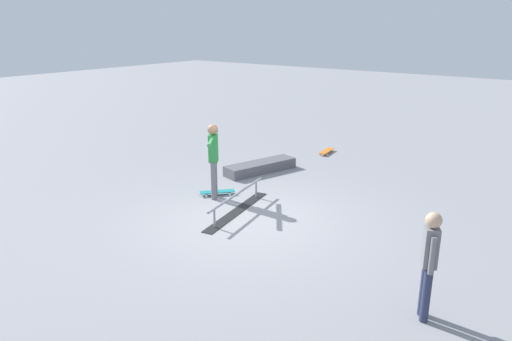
{
  "coord_description": "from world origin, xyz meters",
  "views": [
    {
      "loc": [
        7.0,
        5.48,
        3.82
      ],
      "look_at": [
        -0.21,
        0.09,
        1.0
      ],
      "focal_mm": 33.33,
      "sensor_mm": 36.0,
      "label": 1
    }
  ],
  "objects_px": {
    "skate_ledge": "(260,167)",
    "loose_skateboard_orange": "(327,151)",
    "skateboard_main": "(217,192)",
    "grind_rail": "(237,203)",
    "bystander_grey_shirt": "(429,260)",
    "skater_main": "(213,156)"
  },
  "relations": [
    {
      "from": "skater_main",
      "to": "skateboard_main",
      "type": "relative_size",
      "value": 2.34
    },
    {
      "from": "skate_ledge",
      "to": "loose_skateboard_orange",
      "type": "distance_m",
      "value": 2.77
    },
    {
      "from": "grind_rail",
      "to": "loose_skateboard_orange",
      "type": "distance_m",
      "value": 5.31
    },
    {
      "from": "loose_skateboard_orange",
      "to": "grind_rail",
      "type": "bearing_deg",
      "value": -0.27
    },
    {
      "from": "skater_main",
      "to": "bystander_grey_shirt",
      "type": "height_order",
      "value": "skater_main"
    },
    {
      "from": "grind_rail",
      "to": "skate_ledge",
      "type": "distance_m",
      "value": 2.84
    },
    {
      "from": "grind_rail",
      "to": "loose_skateboard_orange",
      "type": "height_order",
      "value": "grind_rail"
    },
    {
      "from": "skate_ledge",
      "to": "skateboard_main",
      "type": "bearing_deg",
      "value": 7.27
    },
    {
      "from": "skateboard_main",
      "to": "loose_skateboard_orange",
      "type": "bearing_deg",
      "value": -141.17
    },
    {
      "from": "skateboard_main",
      "to": "skate_ledge",
      "type": "bearing_deg",
      "value": -130.83
    },
    {
      "from": "skate_ledge",
      "to": "grind_rail",
      "type": "bearing_deg",
      "value": 26.27
    },
    {
      "from": "skater_main",
      "to": "bystander_grey_shirt",
      "type": "bearing_deg",
      "value": -143.2
    },
    {
      "from": "skater_main",
      "to": "loose_skateboard_orange",
      "type": "distance_m",
      "value": 5.03
    },
    {
      "from": "skateboard_main",
      "to": "bystander_grey_shirt",
      "type": "height_order",
      "value": "bystander_grey_shirt"
    },
    {
      "from": "bystander_grey_shirt",
      "to": "loose_skateboard_orange",
      "type": "relative_size",
      "value": 1.87
    },
    {
      "from": "skate_ledge",
      "to": "skateboard_main",
      "type": "xyz_separation_m",
      "value": [
        2.03,
        0.26,
        -0.06
      ]
    },
    {
      "from": "grind_rail",
      "to": "bystander_grey_shirt",
      "type": "relative_size",
      "value": 1.61
    },
    {
      "from": "skate_ledge",
      "to": "skateboard_main",
      "type": "distance_m",
      "value": 2.04
    },
    {
      "from": "skate_ledge",
      "to": "skater_main",
      "type": "relative_size",
      "value": 1.19
    },
    {
      "from": "skate_ledge",
      "to": "bystander_grey_shirt",
      "type": "height_order",
      "value": "bystander_grey_shirt"
    },
    {
      "from": "grind_rail",
      "to": "skateboard_main",
      "type": "height_order",
      "value": "grind_rail"
    },
    {
      "from": "bystander_grey_shirt",
      "to": "loose_skateboard_orange",
      "type": "bearing_deg",
      "value": 9.12
    }
  ]
}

